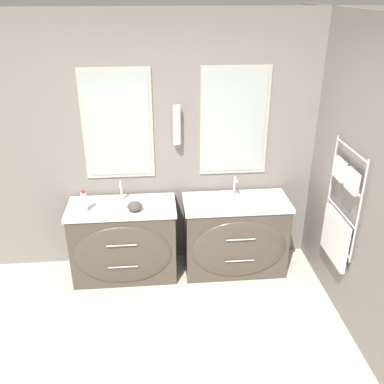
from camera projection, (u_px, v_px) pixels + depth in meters
wall_back at (153, 146)px, 4.29m from camera, size 4.95×0.16×2.60m
wall_right at (361, 184)px, 3.50m from camera, size 0.13×3.80×2.60m
vanity_left at (124, 242)px, 4.34m from camera, size 1.07×0.56×0.81m
vanity_right at (235, 236)px, 4.44m from camera, size 1.07×0.56×0.81m
faucet_left at (121, 191)px, 4.26m from camera, size 0.17×0.13×0.21m
faucet_right at (235, 187)px, 4.36m from camera, size 0.17×0.13×0.21m
toiletry_bottle at (84, 202)px, 4.05m from camera, size 0.06×0.06×0.22m
amenity_bowl at (135, 206)px, 4.09m from camera, size 0.15×0.15×0.09m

